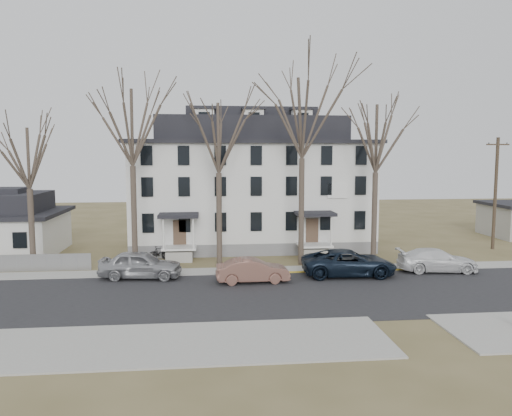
{
  "coord_description": "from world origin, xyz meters",
  "views": [
    {
      "loc": [
        -5.97,
        -25.83,
        8.12
      ],
      "look_at": [
        -2.42,
        9.0,
        4.31
      ],
      "focal_mm": 35.0,
      "sensor_mm": 36.0,
      "label": 1
    }
  ],
  "objects": [
    {
      "name": "utility_pole_far",
      "position": [
        18.5,
        14.0,
        4.9
      ],
      "size": [
        2.0,
        0.28,
        9.5
      ],
      "color": "#3D3023",
      "rests_on": "ground"
    },
    {
      "name": "bicycle_left",
      "position": [
        -9.62,
        12.59,
        0.42
      ],
      "size": [
        1.71,
        1.01,
        0.85
      ],
      "primitive_type": "imported",
      "rotation": [
        0.0,
        0.0,
        1.27
      ],
      "color": "black",
      "rests_on": "ground"
    },
    {
      "name": "tree_center",
      "position": [
        1.0,
        9.8,
        11.08
      ],
      "size": [
        9.0,
        9.0,
        14.7
      ],
      "color": "#473B31",
      "rests_on": "ground"
    },
    {
      "name": "yellow_curb",
      "position": [
        5.0,
        7.1,
        0.0
      ],
      "size": [
        14.0,
        0.25,
        0.06
      ],
      "primitive_type": "cube",
      "color": "gold",
      "rests_on": "ground"
    },
    {
      "name": "tree_mid_right",
      "position": [
        6.5,
        9.8,
        9.6
      ],
      "size": [
        7.8,
        7.8,
        12.74
      ],
      "color": "#473B31",
      "rests_on": "ground"
    },
    {
      "name": "car_navy",
      "position": [
        3.5,
        5.98,
        0.87
      ],
      "size": [
        6.37,
        3.19,
        1.73
      ],
      "primitive_type": "imported",
      "rotation": [
        0.0,
        0.0,
        1.52
      ],
      "color": "black",
      "rests_on": "ground"
    },
    {
      "name": "ground",
      "position": [
        0.0,
        0.0,
        0.0
      ],
      "size": [
        120.0,
        120.0,
        0.0
      ],
      "primitive_type": "plane",
      "color": "brown",
      "rests_on": "ground"
    },
    {
      "name": "tree_bungalow",
      "position": [
        -18.0,
        9.8,
        8.12
      ],
      "size": [
        6.6,
        6.6,
        10.78
      ],
      "color": "#473B31",
      "rests_on": "ground"
    },
    {
      "name": "boarding_house",
      "position": [
        -2.0,
        17.95,
        5.38
      ],
      "size": [
        20.8,
        12.36,
        12.05
      ],
      "color": "slate",
      "rests_on": "ground"
    },
    {
      "name": "near_sidewalk_left",
      "position": [
        -8.0,
        -5.0,
        0.0
      ],
      "size": [
        20.0,
        5.0,
        0.08
      ],
      "primitive_type": "cube",
      "color": "#A09F97",
      "rests_on": "ground"
    },
    {
      "name": "car_tan",
      "position": [
        -3.05,
        4.89,
        0.76
      ],
      "size": [
        4.67,
        1.79,
        1.52
      ],
      "primitive_type": "imported",
      "rotation": [
        0.0,
        0.0,
        1.61
      ],
      "color": "brown",
      "rests_on": "ground"
    },
    {
      "name": "car_white",
      "position": [
        9.91,
        6.52,
        0.78
      ],
      "size": [
        5.6,
        2.76,
        1.56
      ],
      "primitive_type": "imported",
      "rotation": [
        0.0,
        0.0,
        1.46
      ],
      "color": "silver",
      "rests_on": "ground"
    },
    {
      "name": "tree_far_left",
      "position": [
        -11.0,
        9.8,
        10.34
      ],
      "size": [
        8.4,
        8.4,
        13.72
      ],
      "color": "#473B31",
      "rests_on": "ground"
    },
    {
      "name": "small_house",
      "position": [
        -22.0,
        16.0,
        2.25
      ],
      "size": [
        8.7,
        8.7,
        5.0
      ],
      "color": "silver",
      "rests_on": "ground"
    },
    {
      "name": "far_sidewalk",
      "position": [
        0.0,
        8.0,
        0.0
      ],
      "size": [
        120.0,
        2.0,
        0.08
      ],
      "primitive_type": "cube",
      "color": "#A09F97",
      "rests_on": "ground"
    },
    {
      "name": "main_road",
      "position": [
        0.0,
        2.0,
        0.0
      ],
      "size": [
        120.0,
        10.0,
        0.04
      ],
      "primitive_type": "cube",
      "color": "#27272A",
      "rests_on": "ground"
    },
    {
      "name": "car_silver",
      "position": [
        -10.22,
        6.65,
        0.9
      ],
      "size": [
        5.51,
        2.71,
        1.81
      ],
      "primitive_type": "imported",
      "rotation": [
        0.0,
        0.0,
        1.46
      ],
      "color": "#9E9FA2",
      "rests_on": "ground"
    },
    {
      "name": "bicycle_right",
      "position": [
        -9.57,
        12.65,
        0.51
      ],
      "size": [
        1.71,
        1.21,
        1.01
      ],
      "primitive_type": "imported",
      "rotation": [
        0.0,
        0.0,
        2.06
      ],
      "color": "black",
      "rests_on": "ground"
    },
    {
      "name": "tree_mid_left",
      "position": [
        -5.0,
        9.8,
        9.6
      ],
      "size": [
        7.8,
        7.8,
        12.74
      ],
      "color": "#473B31",
      "rests_on": "ground"
    }
  ]
}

